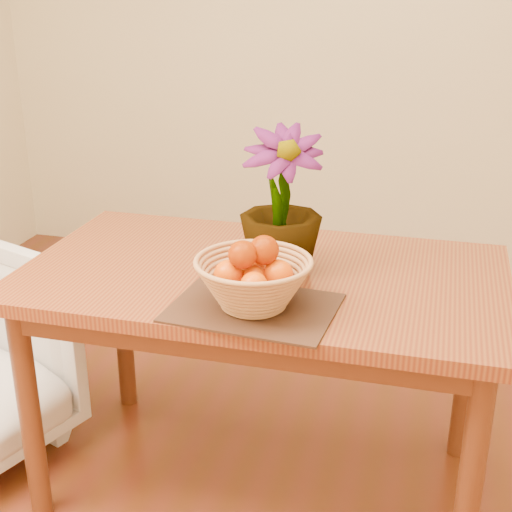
# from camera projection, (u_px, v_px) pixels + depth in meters

# --- Properties ---
(wall_back) EXTENTS (4.00, 0.02, 2.70)m
(wall_back) POSITION_uv_depth(u_px,v_px,m) (359.00, 18.00, 3.61)
(wall_back) COLOR beige
(wall_back) RESTS_ON floor
(table) EXTENTS (1.40, 0.80, 0.75)m
(table) POSITION_uv_depth(u_px,v_px,m) (263.00, 298.00, 2.11)
(table) COLOR brown
(table) RESTS_ON floor
(placemat) EXTENTS (0.44, 0.34, 0.01)m
(placemat) POSITION_uv_depth(u_px,v_px,m) (254.00, 308.00, 1.84)
(placemat) COLOR #391E14
(placemat) RESTS_ON table
(wicker_basket) EXTENTS (0.30, 0.30, 0.12)m
(wicker_basket) POSITION_uv_depth(u_px,v_px,m) (253.00, 285.00, 1.81)
(wicker_basket) COLOR #B87F4C
(wicker_basket) RESTS_ON placemat
(orange_pile) EXTENTS (0.20, 0.19, 0.14)m
(orange_pile) POSITION_uv_depth(u_px,v_px,m) (254.00, 264.00, 1.79)
(orange_pile) COLOR #F35703
(orange_pile) RESTS_ON wicker_basket
(potted_plant) EXTENTS (0.29, 0.29, 0.42)m
(potted_plant) POSITION_uv_depth(u_px,v_px,m) (281.00, 202.00, 2.00)
(potted_plant) COLOR #1A4D16
(potted_plant) RESTS_ON table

